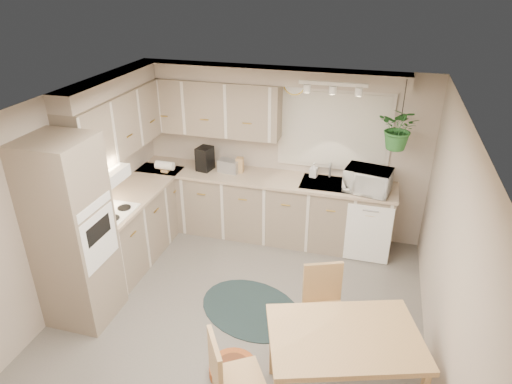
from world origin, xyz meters
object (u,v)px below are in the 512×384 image
at_px(dining_table, 341,370).
at_px(chair_left, 239,378).
at_px(braided_rug, 251,309).
at_px(pet_bed, 233,369).
at_px(microwave, 368,178).
at_px(chair_back, 326,312).

xyz_separation_m(dining_table, chair_left, (-0.82, -0.37, 0.06)).
distance_m(braided_rug, pet_bed, 0.94).
height_order(chair_left, pet_bed, chair_left).
bearing_deg(dining_table, microwave, 89.62).
distance_m(dining_table, pet_bed, 1.07).
bearing_deg(chair_left, braided_rug, 159.34).
xyz_separation_m(dining_table, braided_rug, (-1.10, 0.98, -0.39)).
distance_m(chair_back, microwave, 2.00).
height_order(pet_bed, microwave, microwave).
height_order(chair_back, microwave, microwave).
relative_size(braided_rug, microwave, 2.22).
height_order(chair_left, chair_back, chair_left).
height_order(chair_left, microwave, microwave).
height_order(braided_rug, pet_bed, pet_bed).
xyz_separation_m(dining_table, chair_back, (-0.22, 0.64, 0.05)).
distance_m(dining_table, chair_back, 0.68).
bearing_deg(pet_bed, dining_table, -2.58).
bearing_deg(pet_bed, chair_back, 37.00).
xyz_separation_m(chair_left, chair_back, (0.59, 1.02, -0.01)).
relative_size(pet_bed, microwave, 0.81).
relative_size(chair_left, microwave, 1.61).
xyz_separation_m(chair_left, pet_bed, (-0.20, 0.42, -0.40)).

